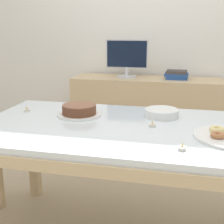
# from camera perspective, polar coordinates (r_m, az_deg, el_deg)

# --- Properties ---
(wall_back) EXTENTS (8.00, 0.10, 2.60)m
(wall_back) POSITION_cam_1_polar(r_m,az_deg,el_deg) (3.43, 7.22, 14.86)
(wall_back) COLOR white
(wall_back) RESTS_ON ground
(dining_table) EXTENTS (1.65, 0.96, 0.77)m
(dining_table) POSITION_cam_1_polar(r_m,az_deg,el_deg) (1.83, 0.87, -5.12)
(dining_table) COLOR silver
(dining_table) RESTS_ON ground
(sideboard) EXTENTS (1.49, 0.44, 0.82)m
(sideboard) POSITION_cam_1_polar(r_m,az_deg,el_deg) (3.26, 6.15, -0.95)
(sideboard) COLOR #D1B284
(sideboard) RESTS_ON ground
(computer_monitor) EXTENTS (0.42, 0.20, 0.38)m
(computer_monitor) POSITION_cam_1_polar(r_m,az_deg,el_deg) (3.18, 2.72, 9.72)
(computer_monitor) COLOR silver
(computer_monitor) RESTS_ON sideboard
(book_stack) EXTENTS (0.23, 0.17, 0.09)m
(book_stack) POSITION_cam_1_polar(r_m,az_deg,el_deg) (3.15, 11.70, 6.68)
(book_stack) COLOR #23478C
(book_stack) RESTS_ON sideboard
(cake_chocolate_round) EXTENTS (0.28, 0.28, 0.07)m
(cake_chocolate_round) POSITION_cam_1_polar(r_m,az_deg,el_deg) (1.99, -6.01, 0.27)
(cake_chocolate_round) COLOR white
(cake_chocolate_round) RESTS_ON dining_table
(plate_stack) EXTENTS (0.21, 0.21, 0.05)m
(plate_stack) POSITION_cam_1_polar(r_m,az_deg,el_deg) (1.98, 9.08, -0.17)
(plate_stack) COLOR white
(plate_stack) RESTS_ON dining_table
(tealight_right_edge) EXTENTS (0.04, 0.04, 0.04)m
(tealight_right_edge) POSITION_cam_1_polar(r_m,az_deg,el_deg) (2.18, -3.93, 1.03)
(tealight_right_edge) COLOR silver
(tealight_right_edge) RESTS_ON dining_table
(tealight_centre) EXTENTS (0.04, 0.04, 0.04)m
(tealight_centre) POSITION_cam_1_polar(r_m,az_deg,el_deg) (2.16, -15.31, 0.33)
(tealight_centre) COLOR silver
(tealight_centre) RESTS_ON dining_table
(tealight_near_front) EXTENTS (0.04, 0.04, 0.04)m
(tealight_near_front) POSITION_cam_1_polar(r_m,az_deg,el_deg) (1.48, 12.71, -6.42)
(tealight_near_front) COLOR silver
(tealight_near_front) RESTS_ON dining_table
(tealight_left_edge) EXTENTS (0.04, 0.04, 0.04)m
(tealight_left_edge) POSITION_cam_1_polar(r_m,az_deg,el_deg) (1.78, 7.35, -2.39)
(tealight_left_edge) COLOR silver
(tealight_left_edge) RESTS_ON dining_table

